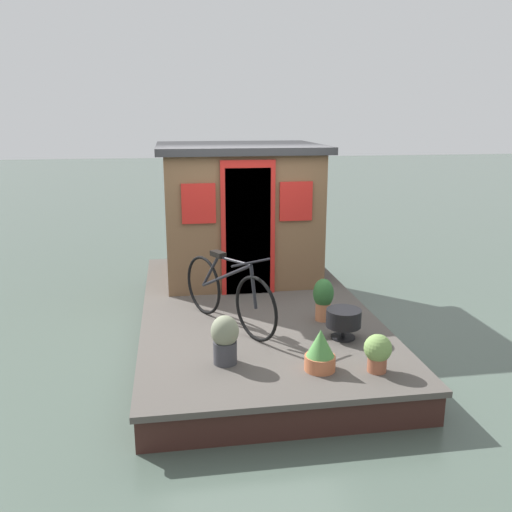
% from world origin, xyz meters
% --- Properties ---
extents(ground_plane, '(60.00, 60.00, 0.00)m').
position_xyz_m(ground_plane, '(0.00, 0.00, 0.00)').
color(ground_plane, '#47564C').
extents(houseboat_deck, '(5.02, 2.79, 0.37)m').
position_xyz_m(houseboat_deck, '(0.00, 0.00, 0.19)').
color(houseboat_deck, '#4C4742').
rests_on(houseboat_deck, ground_plane).
extents(houseboat_cabin, '(2.02, 2.35, 1.95)m').
position_xyz_m(houseboat_cabin, '(1.40, 0.00, 1.36)').
color(houseboat_cabin, brown).
rests_on(houseboat_cabin, houseboat_deck).
extents(bicycle, '(1.57, 0.88, 0.86)m').
position_xyz_m(bicycle, '(-0.66, 0.40, 0.77)').
color(bicycle, black).
rests_on(bicycle, houseboat_deck).
extents(potted_plant_thyme, '(0.26, 0.26, 0.37)m').
position_xyz_m(potted_plant_thyme, '(-2.02, -0.88, 0.58)').
color(potted_plant_thyme, '#935138').
rests_on(potted_plant_thyme, houseboat_deck).
extents(potted_plant_succulent, '(0.27, 0.27, 0.49)m').
position_xyz_m(potted_plant_succulent, '(-1.62, 0.53, 0.63)').
color(potted_plant_succulent, '#38383D').
rests_on(potted_plant_succulent, houseboat_deck).
extents(potted_plant_fern, '(0.24, 0.24, 0.51)m').
position_xyz_m(potted_plant_fern, '(-0.65, -0.73, 0.65)').
color(potted_plant_fern, '#C6754C').
rests_on(potted_plant_fern, houseboat_deck).
extents(potted_plant_sage, '(0.30, 0.30, 0.41)m').
position_xyz_m(potted_plant_sage, '(-1.91, -0.35, 0.57)').
color(potted_plant_sage, '#B2603D').
rests_on(potted_plant_sage, houseboat_deck).
extents(charcoal_grill, '(0.38, 0.38, 0.33)m').
position_xyz_m(charcoal_grill, '(-1.21, -0.80, 0.60)').
color(charcoal_grill, black).
rests_on(charcoal_grill, houseboat_deck).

